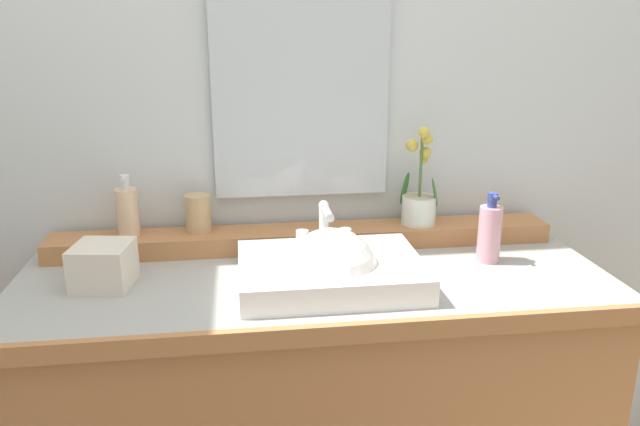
{
  "coord_description": "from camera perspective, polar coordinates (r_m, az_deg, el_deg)",
  "views": [
    {
      "loc": [
        -0.17,
        -1.4,
        1.43
      ],
      "look_at": [
        0.01,
        -0.02,
        1.0
      ],
      "focal_mm": 34.36,
      "sensor_mm": 36.0,
      "label": 1
    }
  ],
  "objects": [
    {
      "name": "tumbler_cup",
      "position": [
        1.7,
        -11.28,
        -0.04
      ],
      "size": [
        0.07,
        0.07,
        0.1
      ],
      "primitive_type": "cylinder",
      "color": "tan",
      "rests_on": "back_ledge"
    },
    {
      "name": "back_ledge",
      "position": [
        1.71,
        -1.41,
        -2.3
      ],
      "size": [
        1.39,
        0.12,
        0.05
      ],
      "primitive_type": "cube",
      "color": "#AB6F40",
      "rests_on": "vanity_cabinet"
    },
    {
      "name": "sink_basin",
      "position": [
        1.46,
        1.01,
        -5.63
      ],
      "size": [
        0.43,
        0.33,
        0.26
      ],
      "color": "white",
      "rests_on": "vanity_cabinet"
    },
    {
      "name": "mirror",
      "position": [
        1.69,
        -1.92,
        12.23
      ],
      "size": [
        0.48,
        0.02,
        0.64
      ],
      "primitive_type": "cube",
      "color": "silver"
    },
    {
      "name": "wall_back",
      "position": [
        1.8,
        -2.18,
        13.72
      ],
      "size": [
        3.43,
        0.2,
        2.65
      ],
      "primitive_type": "cube",
      "color": "silver",
      "rests_on": "ground"
    },
    {
      "name": "soap_dispenser",
      "position": [
        1.71,
        -17.5,
        0.21
      ],
      "size": [
        0.06,
        0.06,
        0.17
      ],
      "color": "beige",
      "rests_on": "back_ledge"
    },
    {
      "name": "potted_plant",
      "position": [
        1.75,
        9.22,
        1.37
      ],
      "size": [
        0.11,
        0.11,
        0.28
      ],
      "color": "silver",
      "rests_on": "back_ledge"
    },
    {
      "name": "lotion_bottle",
      "position": [
        1.65,
        15.52,
        -1.76
      ],
      "size": [
        0.06,
        0.06,
        0.19
      ],
      "color": "pink",
      "rests_on": "vanity_cabinet"
    },
    {
      "name": "vanity_cabinet",
      "position": [
        1.74,
        -0.52,
        -18.48
      ],
      "size": [
        1.47,
        0.57,
        0.84
      ],
      "color": "#AB6F40",
      "rests_on": "ground"
    },
    {
      "name": "tissue_box",
      "position": [
        1.54,
        -19.54,
        -4.61
      ],
      "size": [
        0.15,
        0.15,
        0.1
      ],
      "primitive_type": "cube",
      "rotation": [
        0.0,
        0.0,
        -0.15
      ],
      "color": "beige",
      "rests_on": "vanity_cabinet"
    }
  ]
}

